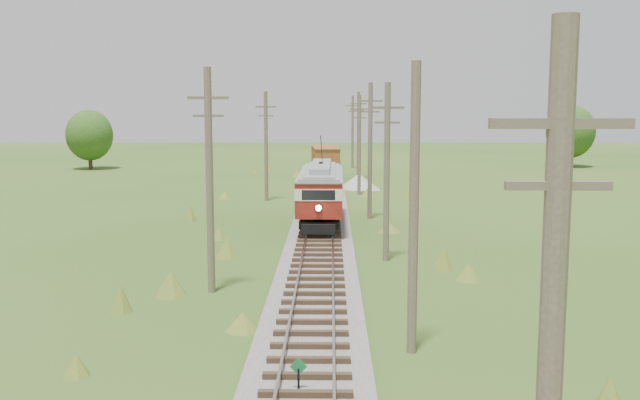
{
  "coord_description": "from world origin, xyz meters",
  "views": [
    {
      "loc": [
        0.63,
        -16.04,
        7.5
      ],
      "look_at": [
        0.0,
        24.1,
        2.17
      ],
      "focal_mm": 40.0,
      "sensor_mm": 36.0,
      "label": 1
    }
  ],
  "objects_px": {
    "streetcar": "(321,188)",
    "gondola": "(325,158)",
    "switch_marker": "(298,375)",
    "gravel_pile": "(360,182)"
  },
  "relations": [
    {
      "from": "switch_marker",
      "to": "gondola",
      "type": "xyz_separation_m",
      "value": [
        0.2,
        57.69,
        1.34
      ]
    },
    {
      "from": "switch_marker",
      "to": "gravel_pile",
      "type": "distance_m",
      "value": 46.94
    },
    {
      "from": "streetcar",
      "to": "gondola",
      "type": "height_order",
      "value": "streetcar"
    },
    {
      "from": "switch_marker",
      "to": "streetcar",
      "type": "bearing_deg",
      "value": 89.56
    },
    {
      "from": "gravel_pile",
      "to": "switch_marker",
      "type": "bearing_deg",
      "value": -94.26
    },
    {
      "from": "gondola",
      "to": "gravel_pile",
      "type": "height_order",
      "value": "gondola"
    },
    {
      "from": "streetcar",
      "to": "gravel_pile",
      "type": "xyz_separation_m",
      "value": [
        3.29,
        20.86,
        -1.82
      ]
    },
    {
      "from": "streetcar",
      "to": "gondola",
      "type": "distance_m",
      "value": 31.74
    },
    {
      "from": "switch_marker",
      "to": "gondola",
      "type": "bearing_deg",
      "value": 89.8
    },
    {
      "from": "streetcar",
      "to": "gondola",
      "type": "relative_size",
      "value": 1.41
    }
  ]
}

